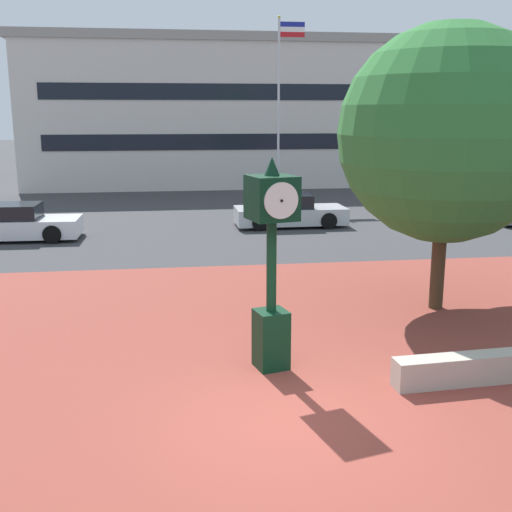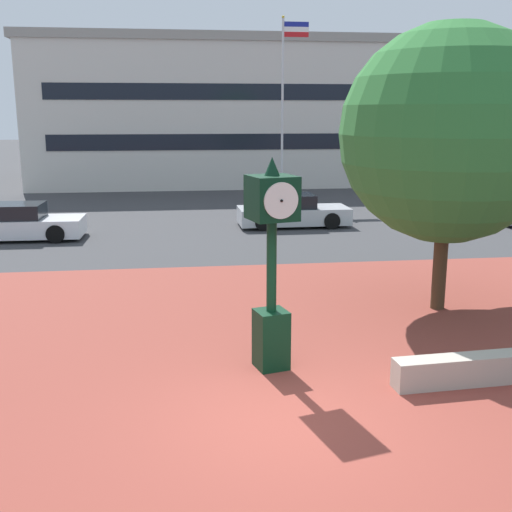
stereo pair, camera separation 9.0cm
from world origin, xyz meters
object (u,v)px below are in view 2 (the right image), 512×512
object	(u,v)px
street_clock	(272,256)
plaza_tree	(456,139)
car_street_near	(292,212)
car_street_mid	(20,223)
civic_building	(261,112)
flagpole_primary	(284,99)

from	to	relation	value
street_clock	plaza_tree	size ratio (longest dim) A/B	0.59
plaza_tree	car_street_near	world-z (taller)	plaza_tree
plaza_tree	car_street_near	size ratio (longest dim) A/B	1.46
street_clock	car_street_near	size ratio (longest dim) A/B	0.85
car_street_mid	civic_building	xyz separation A→B (m)	(11.34, 19.17, 3.85)
car_street_near	civic_building	xyz separation A→B (m)	(1.21, 17.83, 3.85)
plaza_tree	civic_building	xyz separation A→B (m)	(-0.42, 28.73, 0.55)
street_clock	flagpole_primary	distance (m)	22.39
civic_building	car_street_mid	bearing A→B (deg)	-120.61
car_street_near	plaza_tree	bearing A→B (deg)	7.83
street_clock	civic_building	xyz separation A→B (m)	(4.20, 31.85, 2.38)
plaza_tree	civic_building	bearing A→B (deg)	90.84
car_street_mid	flagpole_primary	distance (m)	15.09
flagpole_primary	civic_building	distance (m)	10.05
street_clock	civic_building	world-z (taller)	civic_building
civic_building	street_clock	bearing A→B (deg)	-97.52
street_clock	flagpole_primary	xyz separation A→B (m)	(3.99, 21.82, 3.04)
car_street_mid	plaza_tree	bearing A→B (deg)	52.13
plaza_tree	civic_building	size ratio (longest dim) A/B	0.22
street_clock	flagpole_primary	size ratio (longest dim) A/B	0.41
car_street_mid	civic_building	distance (m)	22.60
plaza_tree	car_street_mid	bearing A→B (deg)	140.88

